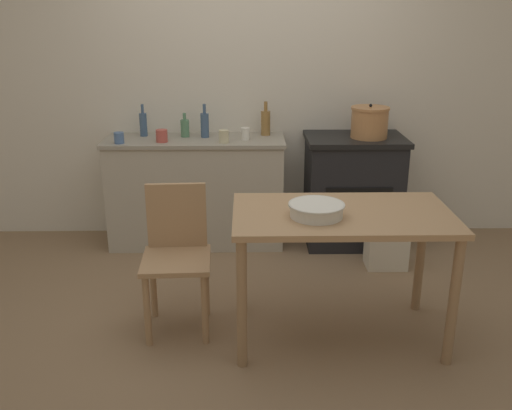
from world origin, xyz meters
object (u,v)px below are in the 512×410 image
object	(u,v)px
stock_pot	(370,122)
stove	(352,190)
cup_right	(224,136)
bottle_far_left	(143,124)
bottle_left	(205,125)
bottle_center_left	(266,122)
flour_sack	(386,248)
chair	(177,252)
bottle_mid_left	(185,128)
mixing_bowl_large	(316,209)
work_table	(342,230)
cup_center_right	(162,136)
cup_center	(245,134)
cup_mid_right	(119,138)

from	to	relation	value
stock_pot	stove	bearing A→B (deg)	154.81
stove	cup_right	world-z (taller)	cup_right
bottle_far_left	stock_pot	bearing A→B (deg)	-5.32
bottle_left	bottle_center_left	xyz separation A→B (m)	(0.49, 0.07, 0.00)
flour_sack	bottle_left	bearing A→B (deg)	157.68
chair	bottle_left	distance (m)	1.46
bottle_left	bottle_center_left	size ratio (longest dim) A/B	0.97
bottle_center_left	cup_right	size ratio (longest dim) A/B	2.78
chair	bottle_mid_left	distance (m)	1.47
mixing_bowl_large	bottle_left	size ratio (longest dim) A/B	1.16
bottle_left	mixing_bowl_large	bearing A→B (deg)	-65.88
bottle_mid_left	flour_sack	bearing A→B (deg)	-20.83
flour_sack	cup_right	world-z (taller)	cup_right
bottle_center_left	cup_right	distance (m)	0.43
bottle_left	bottle_mid_left	size ratio (longest dim) A/B	1.38
work_table	stove	bearing A→B (deg)	77.13
bottle_far_left	cup_center_right	bearing A→B (deg)	-51.08
bottle_mid_left	cup_right	xyz separation A→B (m)	(0.32, -0.22, -0.03)
stock_pot	bottle_center_left	distance (m)	0.83
chair	cup_center	xyz separation A→B (m)	(0.41, 1.27, 0.45)
work_table	stock_pot	bearing A→B (deg)	73.11
stove	flour_sack	distance (m)	0.61
flour_sack	mixing_bowl_large	bearing A→B (deg)	-123.40
stove	bottle_center_left	bearing A→B (deg)	168.73
bottle_center_left	bottle_left	bearing A→B (deg)	-171.73
mixing_bowl_large	bottle_mid_left	distance (m)	1.83
flour_sack	bottle_far_left	size ratio (longest dim) A/B	1.17
flour_sack	bottle_center_left	world-z (taller)	bottle_center_left
work_table	cup_mid_right	world-z (taller)	cup_mid_right
stock_pot	flour_sack	bearing A→B (deg)	-78.72
stove	work_table	xyz separation A→B (m)	(-0.33, -1.45, 0.22)
cup_center_right	cup_mid_right	size ratio (longest dim) A/B	1.12
cup_center	cup_right	bearing A→B (deg)	-148.03
stove	cup_center_right	size ratio (longest dim) A/B	9.37
stove	mixing_bowl_large	xyz separation A→B (m)	(-0.49, -1.52, 0.38)
stock_pot	mixing_bowl_large	size ratio (longest dim) A/B	0.96
work_table	cup_mid_right	distance (m)	2.01
cup_right	cup_center	bearing A→B (deg)	31.97
mixing_bowl_large	bottle_center_left	distance (m)	1.68
cup_center_right	cup_right	size ratio (longest dim) A/B	0.98
cup_center	cup_center_right	xyz separation A→B (m)	(-0.65, -0.07, 0.00)
mixing_bowl_large	bottle_left	xyz separation A→B (m)	(-0.71, 1.59, 0.16)
bottle_left	chair	bearing A→B (deg)	-93.74
bottle_mid_left	cup_center	xyz separation A→B (m)	(0.48, -0.12, -0.03)
chair	cup_mid_right	xyz separation A→B (m)	(-0.55, 1.16, 0.45)
work_table	bottle_mid_left	xyz separation A→B (m)	(-1.03, 1.54, 0.28)
flour_sack	bottle_mid_left	distance (m)	1.84
chair	bottle_left	world-z (taller)	bottle_left
bottle_far_left	cup_center_right	size ratio (longest dim) A/B	2.67
bottle_far_left	mixing_bowl_large	bearing A→B (deg)	-53.61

